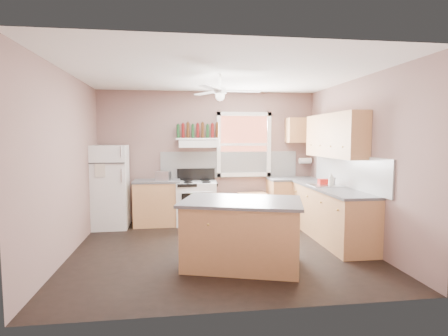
{
  "coord_description": "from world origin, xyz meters",
  "views": [
    {
      "loc": [
        -0.66,
        -5.32,
        1.74
      ],
      "look_at": [
        0.1,
        0.3,
        1.25
      ],
      "focal_mm": 28.0,
      "sensor_mm": 36.0,
      "label": 1
    }
  ],
  "objects": [
    {
      "name": "floor",
      "position": [
        0.0,
        0.0,
        0.0
      ],
      "size": [
        4.5,
        4.5,
        0.0
      ],
      "primitive_type": "plane",
      "color": "black",
      "rests_on": "ground"
    },
    {
      "name": "ceiling",
      "position": [
        0.0,
        0.0,
        2.7
      ],
      "size": [
        4.5,
        4.5,
        0.0
      ],
      "primitive_type": "plane",
      "color": "white",
      "rests_on": "ground"
    },
    {
      "name": "wall_back",
      "position": [
        0.0,
        2.02,
        1.35
      ],
      "size": [
        4.5,
        0.05,
        2.7
      ],
      "primitive_type": "cube",
      "color": "#7D5F58",
      "rests_on": "ground"
    },
    {
      "name": "wall_right",
      "position": [
        2.27,
        0.0,
        1.35
      ],
      "size": [
        0.05,
        4.0,
        2.7
      ],
      "primitive_type": "cube",
      "color": "#7D5F58",
      "rests_on": "ground"
    },
    {
      "name": "wall_left",
      "position": [
        -2.27,
        0.0,
        1.35
      ],
      "size": [
        0.05,
        4.0,
        2.7
      ],
      "primitive_type": "cube",
      "color": "#7D5F58",
      "rests_on": "ground"
    },
    {
      "name": "backsplash_back",
      "position": [
        0.45,
        1.99,
        1.18
      ],
      "size": [
        2.9,
        0.03,
        0.55
      ],
      "primitive_type": "cube",
      "color": "white",
      "rests_on": "wall_back"
    },
    {
      "name": "backsplash_right",
      "position": [
        2.23,
        0.3,
        1.18
      ],
      "size": [
        0.03,
        2.6,
        0.55
      ],
      "primitive_type": "cube",
      "color": "white",
      "rests_on": "wall_right"
    },
    {
      "name": "window_view",
      "position": [
        0.75,
        1.98,
        1.6
      ],
      "size": [
        1.0,
        0.02,
        1.2
      ],
      "primitive_type": "cube",
      "color": "brown",
      "rests_on": "wall_back"
    },
    {
      "name": "window_frame",
      "position": [
        0.75,
        1.96,
        1.6
      ],
      "size": [
        1.16,
        0.07,
        1.36
      ],
      "primitive_type": "cube",
      "color": "white",
      "rests_on": "wall_back"
    },
    {
      "name": "refrigerator",
      "position": [
        -1.95,
        1.59,
        0.8
      ],
      "size": [
        0.69,
        0.67,
        1.6
      ],
      "primitive_type": "cube",
      "rotation": [
        0.0,
        0.0,
        0.01
      ],
      "color": "white",
      "rests_on": "floor"
    },
    {
      "name": "base_cabinet_left",
      "position": [
        -1.06,
        1.7,
        0.43
      ],
      "size": [
        0.9,
        0.6,
        0.86
      ],
      "primitive_type": "cube",
      "color": "#B8824C",
      "rests_on": "floor"
    },
    {
      "name": "counter_left",
      "position": [
        -1.06,
        1.7,
        0.88
      ],
      "size": [
        0.92,
        0.62,
        0.04
      ],
      "primitive_type": "cube",
      "color": "#4E4E51",
      "rests_on": "base_cabinet_left"
    },
    {
      "name": "toaster",
      "position": [
        -0.93,
        1.64,
        0.99
      ],
      "size": [
        0.32,
        0.24,
        0.18
      ],
      "primitive_type": "cube",
      "rotation": [
        0.0,
        0.0,
        -0.34
      ],
      "color": "silver",
      "rests_on": "counter_left"
    },
    {
      "name": "stove",
      "position": [
        -0.27,
        1.65,
        0.43
      ],
      "size": [
        0.84,
        0.71,
        0.86
      ],
      "primitive_type": "cube",
      "rotation": [
        0.0,
        0.0,
        -0.09
      ],
      "color": "white",
      "rests_on": "floor"
    },
    {
      "name": "range_hood",
      "position": [
        -0.23,
        1.75,
        1.62
      ],
      "size": [
        0.78,
        0.5,
        0.14
      ],
      "primitive_type": "cube",
      "color": "white",
      "rests_on": "wall_back"
    },
    {
      "name": "bottle_shelf",
      "position": [
        -0.23,
        1.87,
        1.72
      ],
      "size": [
        0.9,
        0.26,
        0.03
      ],
      "primitive_type": "cube",
      "color": "white",
      "rests_on": "range_hood"
    },
    {
      "name": "cart",
      "position": [
        0.88,
        1.67,
        0.28
      ],
      "size": [
        0.59,
        0.41,
        0.57
      ],
      "primitive_type": "cube",
      "rotation": [
        0.0,
        0.0,
        0.05
      ],
      "color": "#B8824C",
      "rests_on": "floor"
    },
    {
      "name": "base_cabinet_corner",
      "position": [
        1.75,
        1.7,
        0.43
      ],
      "size": [
        1.0,
        0.6,
        0.86
      ],
      "primitive_type": "cube",
      "color": "#B8824C",
      "rests_on": "floor"
    },
    {
      "name": "base_cabinet_right",
      "position": [
        1.95,
        0.3,
        0.43
      ],
      "size": [
        0.6,
        2.2,
        0.86
      ],
      "primitive_type": "cube",
      "color": "#B8824C",
      "rests_on": "floor"
    },
    {
      "name": "counter_corner",
      "position": [
        1.75,
        1.7,
        0.88
      ],
      "size": [
        1.02,
        0.62,
        0.04
      ],
      "primitive_type": "cube",
      "color": "#4E4E51",
      "rests_on": "base_cabinet_corner"
    },
    {
      "name": "counter_right",
      "position": [
        1.94,
        0.3,
        0.88
      ],
      "size": [
        0.62,
        2.22,
        0.04
      ],
      "primitive_type": "cube",
      "color": "#4E4E51",
      "rests_on": "base_cabinet_right"
    },
    {
      "name": "sink",
      "position": [
        1.94,
        0.5,
        0.9
      ],
      "size": [
        0.55,
        0.45,
        0.03
      ],
      "primitive_type": "cube",
      "color": "silver",
      "rests_on": "counter_right"
    },
    {
      "name": "faucet",
      "position": [
        2.1,
        0.5,
        0.97
      ],
      "size": [
        0.03,
        0.03,
        0.14
      ],
      "primitive_type": "cylinder",
      "color": "silver",
      "rests_on": "sink"
    },
    {
      "name": "upper_cabinet_right",
      "position": [
        2.08,
        0.5,
        1.78
      ],
      "size": [
        0.33,
        1.8,
        0.76
      ],
      "primitive_type": "cube",
      "color": "#B8824C",
      "rests_on": "wall_right"
    },
    {
      "name": "upper_cabinet_corner",
      "position": [
        1.95,
        1.83,
        1.9
      ],
      "size": [
        0.6,
        0.33,
        0.52
      ],
      "primitive_type": "cube",
      "color": "#B8824C",
      "rests_on": "wall_back"
    },
    {
      "name": "paper_towel",
      "position": [
        2.07,
        1.86,
        1.25
      ],
      "size": [
        0.26,
        0.12,
        0.12
      ],
      "primitive_type": "cylinder",
      "rotation": [
        0.0,
        1.57,
        0.0
      ],
      "color": "white",
      "rests_on": "wall_back"
    },
    {
      "name": "island",
      "position": [
        0.2,
        -0.72,
        0.43
      ],
      "size": [
        1.72,
        1.35,
        0.86
      ],
      "primitive_type": "cube",
      "rotation": [
        0.0,
        0.0,
        -0.29
      ],
      "color": "#B8824C",
      "rests_on": "floor"
    },
    {
      "name": "island_top",
      "position": [
        0.2,
        -0.72,
        0.88
      ],
      "size": [
        1.83,
        1.46,
        0.04
      ],
      "primitive_type": "cube",
      "rotation": [
        0.0,
        0.0,
        -0.29
      ],
      "color": "#4E4E51",
      "rests_on": "island"
    },
    {
      "name": "ceiling_fan_hub",
      "position": [
        0.0,
        0.0,
        2.45
      ],
      "size": [
        0.2,
        0.2,
        0.08
      ],
      "primitive_type": "cylinder",
      "color": "white",
      "rests_on": "ceiling"
    },
    {
      "name": "soap_bottle",
      "position": [
        1.99,
        0.4,
        1.02
      ],
      "size": [
        0.12,
        0.12,
        0.24
      ],
      "primitive_type": "imported",
      "rotation": [
        0.0,
        0.0,
        0.29
      ],
      "color": "silver",
      "rests_on": "counter_right"
    },
    {
      "name": "red_caddy",
      "position": [
        1.96,
        0.64,
        0.95
      ],
      "size": [
        0.18,
        0.12,
        0.1
      ],
      "primitive_type": "cube",
      "rotation": [
        0.0,
        0.0,
        -0.01
      ],
      "color": "#B8170F",
      "rests_on": "counter_right"
    },
    {
      "name": "wine_bottles",
      "position": [
        -0.23,
        1.87,
        1.88
      ],
      "size": [
        0.86,
        0.06,
        0.31
      ],
      "color": "#143819",
      "rests_on": "bottle_shelf"
    }
  ]
}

